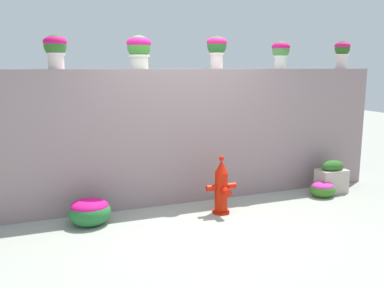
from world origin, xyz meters
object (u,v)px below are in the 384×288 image
object	(u,v)px
flower_bush_left	(90,210)
flower_bush_right	(322,189)
potted_plant_2	(139,49)
fire_hydrant	(221,188)
potted_plant_3	(217,47)
potted_plant_4	(281,51)
potted_plant_1	(55,48)
potted_plant_5	(342,51)
planter_box	(332,177)

from	to	relation	value
flower_bush_left	flower_bush_right	size ratio (longest dim) A/B	1.33
potted_plant_2	fire_hydrant	world-z (taller)	potted_plant_2
potted_plant_3	flower_bush_left	bearing A→B (deg)	-164.61
potted_plant_4	potted_plant_2	bearing A→B (deg)	-179.10
potted_plant_1	fire_hydrant	world-z (taller)	potted_plant_1
potted_plant_2	flower_bush_right	bearing A→B (deg)	-12.82
potted_plant_5	potted_plant_1	bearing A→B (deg)	-179.78
potted_plant_2	potted_plant_4	bearing A→B (deg)	0.90
potted_plant_5	flower_bush_right	distance (m)	2.29
potted_plant_3	flower_bush_right	distance (m)	2.64
potted_plant_2	potted_plant_5	distance (m)	3.40
potted_plant_5	flower_bush_right	world-z (taller)	potted_plant_5
potted_plant_5	fire_hydrant	bearing A→B (deg)	-162.88
fire_hydrant	flower_bush_left	world-z (taller)	fire_hydrant
potted_plant_5	fire_hydrant	distance (m)	3.19
flower_bush_right	fire_hydrant	bearing A→B (deg)	-176.23
potted_plant_5	potted_plant_2	bearing A→B (deg)	-179.10
potted_plant_1	potted_plant_2	size ratio (longest dim) A/B	0.96
potted_plant_3	planter_box	size ratio (longest dim) A/B	0.90
flower_bush_left	fire_hydrant	bearing A→B (deg)	-7.04
potted_plant_1	fire_hydrant	distance (m)	2.78
flower_bush_left	flower_bush_right	distance (m)	3.44
potted_plant_1	flower_bush_left	xyz separation A→B (m)	(0.27, -0.54, -1.99)
flower_bush_left	flower_bush_right	bearing A→B (deg)	-1.59
fire_hydrant	potted_plant_3	bearing A→B (deg)	71.78
planter_box	potted_plant_1	bearing A→B (deg)	172.49
fire_hydrant	flower_bush_left	xyz separation A→B (m)	(-1.70, 0.21, -0.17)
potted_plant_2	potted_plant_5	bearing A→B (deg)	0.90
potted_plant_5	flower_bush_right	xyz separation A→B (m)	(-0.76, -0.65, -2.06)
potted_plant_1	potted_plant_5	bearing A→B (deg)	0.22
potted_plant_1	planter_box	size ratio (longest dim) A/B	0.82
potted_plant_2	fire_hydrant	bearing A→B (deg)	-38.42
fire_hydrant	potted_plant_4	bearing A→B (deg)	29.64
potted_plant_1	planter_box	distance (m)	4.43
potted_plant_4	fire_hydrant	size ratio (longest dim) A/B	0.53
potted_plant_2	fire_hydrant	distance (m)	2.16
flower_bush_left	planter_box	xyz separation A→B (m)	(3.69, 0.02, 0.07)
potted_plant_3	potted_plant_5	bearing A→B (deg)	0.61
potted_plant_3	fire_hydrant	world-z (taller)	potted_plant_3
potted_plant_2	potted_plant_4	distance (m)	2.22
potted_plant_2	potted_plant_5	world-z (taller)	same
planter_box	potted_plant_4	bearing A→B (deg)	142.33
potted_plant_1	potted_plant_2	world-z (taller)	potted_plant_2
potted_plant_5	flower_bush_right	size ratio (longest dim) A/B	1.12
potted_plant_2	flower_bush_left	distance (m)	2.20
potted_plant_5	flower_bush_left	xyz separation A→B (m)	(-4.19, -0.56, -2.00)
flower_bush_left	planter_box	bearing A→B (deg)	0.32
planter_box	fire_hydrant	bearing A→B (deg)	-173.41
potted_plant_3	flower_bush_left	size ratio (longest dim) A/B	0.89
potted_plant_2	flower_bush_right	size ratio (longest dim) A/B	1.12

